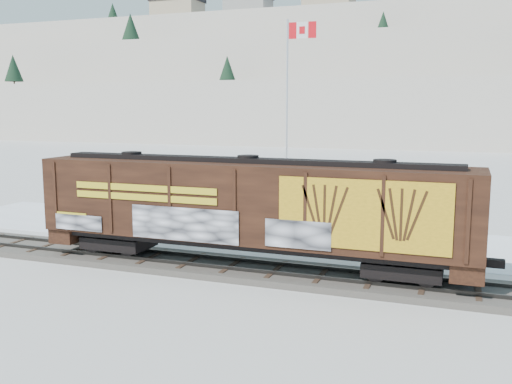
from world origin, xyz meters
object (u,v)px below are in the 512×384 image
at_px(car_white, 238,221).
at_px(hopper_railcar, 248,205).
at_px(flagpole, 288,145).
at_px(car_silver, 198,217).
at_px(car_dark, 429,237).

bearing_deg(car_white, hopper_railcar, -136.61).
relative_size(flagpole, car_white, 2.72).
relative_size(flagpole, car_silver, 2.64).
distance_m(flagpole, car_dark, 12.00).
bearing_deg(hopper_railcar, car_silver, 130.19).
bearing_deg(car_dark, flagpole, 42.71).
bearing_deg(car_silver, car_white, -86.05).
distance_m(hopper_railcar, car_silver, 9.09).
height_order(car_white, car_dark, car_white).
bearing_deg(hopper_railcar, car_white, 115.41).
distance_m(flagpole, car_white, 7.35).
bearing_deg(car_dark, car_silver, 76.22).
xyz_separation_m(hopper_railcar, car_white, (-3.22, 6.77, -2.18)).
distance_m(car_silver, car_dark, 12.77).
distance_m(hopper_railcar, car_dark, 9.79).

